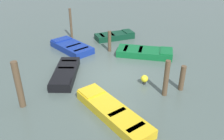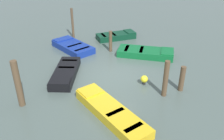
# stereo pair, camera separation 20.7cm
# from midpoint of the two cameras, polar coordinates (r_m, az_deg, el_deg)

# --- Properties ---
(ground_plane) EXTENTS (80.00, 80.00, 0.00)m
(ground_plane) POSITION_cam_midpoint_polar(r_m,az_deg,el_deg) (12.35, 0.48, -1.44)
(ground_plane) COLOR #4C5B56
(rowboat_black) EXTENTS (3.31, 2.36, 0.46)m
(rowboat_black) POSITION_cam_midpoint_polar(r_m,az_deg,el_deg) (12.43, -10.75, -0.64)
(rowboat_black) COLOR black
(rowboat_black) RESTS_ON ground_plane
(rowboat_yellow) EXTENTS (2.60, 3.95, 0.46)m
(rowboat_yellow) POSITION_cam_midpoint_polar(r_m,az_deg,el_deg) (9.47, 0.23, -10.04)
(rowboat_yellow) COLOR gold
(rowboat_yellow) RESTS_ON ground_plane
(rowboat_green) EXTENTS (2.18, 3.61, 0.46)m
(rowboat_green) POSITION_cam_midpoint_polar(r_m,az_deg,el_deg) (14.75, 8.63, 4.23)
(rowboat_green) COLOR #0F602D
(rowboat_green) RESTS_ON ground_plane
(rowboat_dark_green) EXTENTS (2.84, 2.67, 0.46)m
(rowboat_dark_green) POSITION_cam_midpoint_polar(r_m,az_deg,el_deg) (17.46, 1.40, 8.30)
(rowboat_dark_green) COLOR #0C3823
(rowboat_dark_green) RESTS_ON ground_plane
(rowboat_blue) EXTENTS (2.37, 3.36, 0.46)m
(rowboat_blue) POSITION_cam_midpoint_polar(r_m,az_deg,el_deg) (15.71, -9.17, 5.67)
(rowboat_blue) COLOR navy
(rowboat_blue) RESTS_ON ground_plane
(mooring_piling_center) EXTENTS (0.24, 0.24, 1.24)m
(mooring_piling_center) POSITION_cam_midpoint_polar(r_m,az_deg,el_deg) (11.34, 17.14, -2.05)
(mooring_piling_center) COLOR brown
(mooring_piling_center) RESTS_ON ground_plane
(mooring_piling_near_left) EXTENTS (0.22, 0.22, 1.35)m
(mooring_piling_near_left) POSITION_cam_midpoint_polar(r_m,az_deg,el_deg) (15.10, 0.03, 7.00)
(mooring_piling_near_left) COLOR brown
(mooring_piling_near_left) RESTS_ON ground_plane
(mooring_piling_mid_left) EXTENTS (0.17, 0.17, 2.18)m
(mooring_piling_mid_left) POSITION_cam_midpoint_polar(r_m,az_deg,el_deg) (17.65, -9.24, 11.15)
(mooring_piling_mid_left) COLOR brown
(mooring_piling_mid_left) RESTS_ON ground_plane
(mooring_piling_near_right) EXTENTS (0.27, 0.27, 2.09)m
(mooring_piling_near_right) POSITION_cam_midpoint_polar(r_m,az_deg,el_deg) (10.31, -21.35, -3.19)
(mooring_piling_near_right) COLOR brown
(mooring_piling_near_right) RESTS_ON ground_plane
(mooring_piling_far_left) EXTENTS (0.23, 0.23, 1.74)m
(mooring_piling_far_left) POSITION_cam_midpoint_polar(r_m,az_deg,el_deg) (10.62, 13.45, -2.11)
(mooring_piling_far_left) COLOR brown
(mooring_piling_far_left) RESTS_ON ground_plane
(marker_buoy) EXTENTS (0.36, 0.36, 0.48)m
(marker_buoy) POSITION_cam_midpoint_polar(r_m,az_deg,el_deg) (11.60, 8.35, -2.23)
(marker_buoy) COLOR #262626
(marker_buoy) RESTS_ON ground_plane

